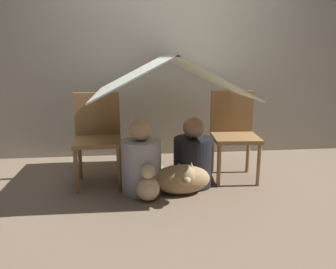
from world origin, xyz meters
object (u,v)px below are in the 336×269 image
person_front (141,162)px  dog (182,178)px  chair_left (98,134)px  chair_right (234,131)px  person_second (193,158)px

person_front → dog: 0.38m
chair_left → chair_right: (1.29, -0.00, 0.00)m
chair_right → person_second: size_ratio=1.32×
person_second → person_front: bearing=-169.0°
chair_right → dog: bearing=-140.8°
chair_right → person_second: bearing=-152.1°
chair_left → dog: 0.88m
dog → person_second: bearing=57.1°
chair_left → dog: size_ratio=1.67×
chair_left → dog: bearing=-31.5°
person_second → chair_left: bearing=167.7°
chair_right → person_front: bearing=-158.3°
chair_left → chair_right: bearing=-3.4°
person_second → dog: person_second is taller
chair_left → chair_right: same height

